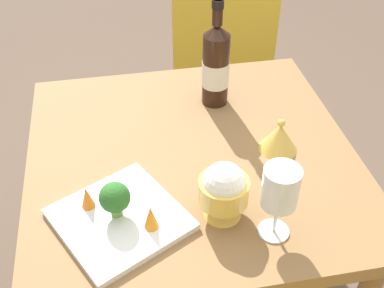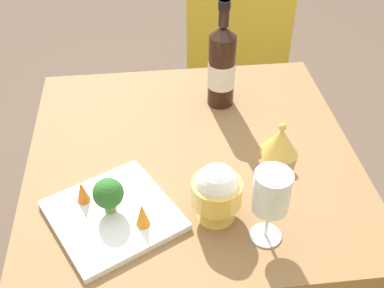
{
  "view_description": "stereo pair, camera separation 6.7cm",
  "coord_description": "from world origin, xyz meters",
  "views": [
    {
      "loc": [
        0.17,
        0.93,
        1.53
      ],
      "look_at": [
        0.0,
        0.0,
        0.75
      ],
      "focal_mm": 45.45,
      "sensor_mm": 36.0,
      "label": 1
    },
    {
      "loc": [
        0.11,
        0.94,
        1.53
      ],
      "look_at": [
        0.0,
        0.0,
        0.75
      ],
      "focal_mm": 45.45,
      "sensor_mm": 36.0,
      "label": 2
    }
  ],
  "objects": [
    {
      "name": "rice_bowl",
      "position": [
        -0.03,
        0.22,
        0.79
      ],
      "size": [
        0.11,
        0.11,
        0.14
      ],
      "color": "gold",
      "rests_on": "dining_table"
    },
    {
      "name": "carrot_garnish_right",
      "position": [
        0.26,
        0.15,
        0.76
      ],
      "size": [
        0.03,
        0.03,
        0.06
      ],
      "color": "orange",
      "rests_on": "serving_plate"
    },
    {
      "name": "wine_bottle",
      "position": [
        -0.11,
        -0.22,
        0.84
      ],
      "size": [
        0.08,
        0.08,
        0.31
      ],
      "color": "black",
      "rests_on": "dining_table"
    },
    {
      "name": "dining_table",
      "position": [
        0.0,
        0.0,
        0.63
      ],
      "size": [
        0.83,
        0.83,
        0.72
      ],
      "color": "olive",
      "rests_on": "ground_plane"
    },
    {
      "name": "rice_bowl_lid",
      "position": [
        -0.22,
        0.02,
        0.76
      ],
      "size": [
        0.1,
        0.1,
        0.09
      ],
      "color": "gold",
      "rests_on": "dining_table"
    },
    {
      "name": "serving_plate",
      "position": [
        0.2,
        0.2,
        0.73
      ],
      "size": [
        0.34,
        0.34,
        0.02
      ],
      "rotation": [
        0.0,
        0.0,
        0.48
      ],
      "color": "white",
      "rests_on": "dining_table"
    },
    {
      "name": "broccoli_floret",
      "position": [
        0.2,
        0.19,
        0.79
      ],
      "size": [
        0.07,
        0.07,
        0.09
      ],
      "color": "#729E4C",
      "rests_on": "serving_plate"
    },
    {
      "name": "chair_by_wall",
      "position": [
        -0.29,
        -0.81,
        0.53
      ],
      "size": [
        0.49,
        0.49,
        0.85
      ],
      "rotation": [
        0.0,
        0.0,
        2.88
      ],
      "color": "gold",
      "rests_on": "ground_plane"
    },
    {
      "name": "carrot_garnish_left",
      "position": [
        0.13,
        0.24,
        0.77
      ],
      "size": [
        0.03,
        0.03,
        0.06
      ],
      "color": "orange",
      "rests_on": "serving_plate"
    },
    {
      "name": "wine_glass",
      "position": [
        -0.12,
        0.29,
        0.85
      ],
      "size": [
        0.08,
        0.08,
        0.18
      ],
      "color": "white",
      "rests_on": "dining_table"
    }
  ]
}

